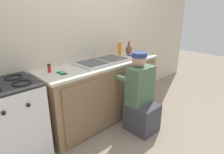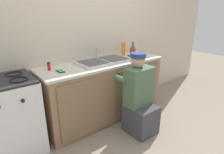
% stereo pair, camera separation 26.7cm
% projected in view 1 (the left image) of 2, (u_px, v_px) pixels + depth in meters
% --- Properties ---
extents(ground_plane, '(12.00, 12.00, 0.00)m').
position_uv_depth(ground_plane, '(117.00, 123.00, 2.85)').
color(ground_plane, gray).
extents(back_wall, '(6.00, 0.10, 2.50)m').
position_uv_depth(back_wall, '(87.00, 36.00, 2.87)').
color(back_wall, beige).
rests_on(back_wall, ground_plane).
extents(counter_cabinet, '(1.89, 0.62, 0.86)m').
position_uv_depth(counter_cabinet, '(103.00, 91.00, 2.90)').
color(counter_cabinet, '#997551').
rests_on(counter_cabinet, ground_plane).
extents(countertop, '(1.93, 0.62, 0.03)m').
position_uv_depth(countertop, '(103.00, 63.00, 2.76)').
color(countertop, beige).
rests_on(countertop, counter_cabinet).
extents(sink_double_basin, '(0.80, 0.44, 0.19)m').
position_uv_depth(sink_double_basin, '(102.00, 61.00, 2.75)').
color(sink_double_basin, silver).
rests_on(sink_double_basin, countertop).
extents(stove_range, '(0.62, 0.62, 0.93)m').
position_uv_depth(stove_range, '(11.00, 123.00, 2.03)').
color(stove_range, white).
rests_on(stove_range, ground_plane).
extents(plumber_person, '(0.42, 0.61, 1.10)m').
position_uv_depth(plumber_person, '(141.00, 99.00, 2.57)').
color(plumber_person, '#3F3F47').
rests_on(plumber_person, ground_plane).
extents(cell_phone, '(0.07, 0.14, 0.01)m').
position_uv_depth(cell_phone, '(62.00, 73.00, 2.27)').
color(cell_phone, black).
rests_on(cell_phone, countertop).
extents(spice_bottle_red, '(0.04, 0.04, 0.10)m').
position_uv_depth(spice_bottle_red, '(49.00, 68.00, 2.29)').
color(spice_bottle_red, red).
rests_on(spice_bottle_red, countertop).
extents(soap_bottle_orange, '(0.06, 0.06, 0.25)m').
position_uv_depth(soap_bottle_orange, '(120.00, 49.00, 3.15)').
color(soap_bottle_orange, orange).
rests_on(soap_bottle_orange, countertop).
extents(vase_decorative, '(0.10, 0.10, 0.23)m').
position_uv_depth(vase_decorative, '(129.00, 50.00, 3.17)').
color(vase_decorative, brown).
rests_on(vase_decorative, countertop).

